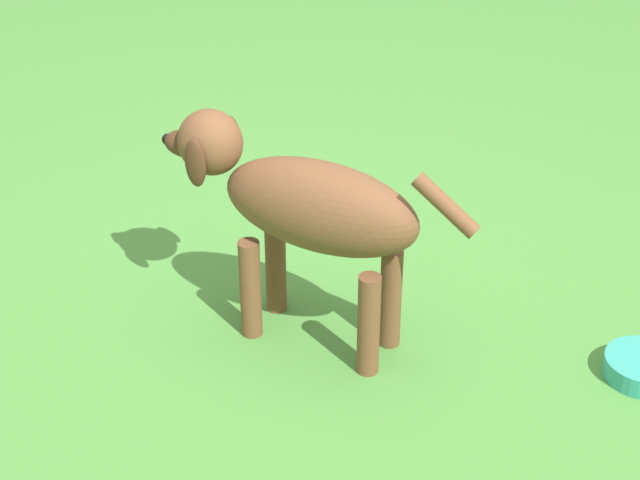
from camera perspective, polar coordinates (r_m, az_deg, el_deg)
ground at (r=3.03m, az=-0.43°, el=-4.72°), size 14.00×14.00×0.00m
dog at (r=2.75m, az=-1.05°, el=2.00°), size 0.27×0.97×0.66m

